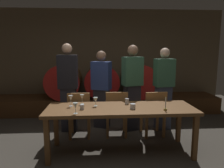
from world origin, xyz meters
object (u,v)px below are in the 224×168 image
Objects in this scene: chair_left at (79,113)px; guest_far_right at (164,88)px; wine_glass_far_left at (71,98)px; chair_center at (117,111)px; guest_center_left at (101,89)px; wine_barrel_right at (138,80)px; chair_right at (154,111)px; cup_left at (82,107)px; wine_glass_center_left at (75,106)px; cup_right at (133,106)px; wine_barrel_center at (102,80)px; candle_center at (165,106)px; dining_table at (121,112)px; cup_center at (127,101)px; wine_barrel_left at (64,81)px; guest_center_right at (132,87)px; wine_glass_center_right at (82,97)px; guest_far_left at (68,87)px; wine_glass_far_right at (96,100)px.

guest_far_right reaches higher than chair_left.
chair_center is at bearing 33.09° from wine_glass_far_left.
guest_center_left is 1.28m from guest_far_right.
wine_barrel_right is 1.07× the size of chair_right.
wine_barrel_right is 1.35m from guest_far_right.
chair_left is at bearing 98.78° from cup_left.
wine_glass_far_left is 0.42m from wine_glass_center_left.
guest_far_right is 19.96× the size of cup_right.
candle_center is at bearing -70.12° from wine_barrel_center.
guest_center_left is at bearing 74.75° from wine_glass_center_left.
wine_barrel_center is at bearing 96.33° from dining_table.
candle_center is 2.46× the size of cup_center.
guest_center_right is (1.56, -1.33, 0.05)m from wine_barrel_left.
wine_barrel_center is 1.98m from chair_right.
wine_glass_center_right is (0.17, 0.13, -0.01)m from wine_glass_far_left.
dining_table is 10.29× the size of candle_center.
guest_far_left is at bearing -77.98° from wine_barrel_left.
wine_barrel_center is at bearing -65.97° from chair_right.
chair_center is at bearing -81.55° from wine_barrel_center.
cup_right is at bearing -19.44° from wine_glass_far_right.
wine_barrel_center is 1.46m from guest_center_right.
candle_center is 1.58× the size of wine_glass_far_right.
chair_center is at bearing -8.74° from chair_right.
dining_table is 0.23m from cup_right.
wine_barrel_right is 1.07× the size of chair_center.
cup_center is 1.09× the size of cup_right.
cup_center reaches higher than cup_left.
wine_glass_center_left is at bearing -77.97° from wine_barrel_left.
wine_barrel_left is 2.57m from guest_far_right.
cup_right is (-0.52, -0.69, 0.30)m from chair_right.
guest_center_left reaches higher than cup_center.
guest_far_left is (-1.65, -1.29, 0.06)m from wine_barrel_right.
wine_glass_center_right is (-0.61, -0.38, 0.38)m from chair_center.
wine_barrel_left is 2.21m from wine_glass_far_left.
cup_left is (0.62, -2.36, -0.06)m from wine_barrel_left.
chair_left is 0.62m from wine_glass_far_left.
wine_glass_center_right is 0.33m from cup_left.
chair_left and chair_center have the same top height.
wine_glass_center_right is at bearing 9.26° from chair_right.
guest_center_right is 10.96× the size of wine_glass_center_left.
chair_right is 0.91m from cup_right.
guest_center_right is at bearing 70.60° from dining_table.
wine_glass_far_left is at bearing 176.91° from wine_glass_far_right.
wine_barrel_right is 2.22m from chair_left.
cup_center is (0.74, -0.05, -0.07)m from wine_glass_center_right.
guest_far_left is 1.34m from cup_center.
wine_barrel_center is at bearing 100.33° from cup_center.
wine_barrel_center is at bearing 81.74° from cup_left.
chair_left is 1.17m from guest_center_right.
chair_left is 1.00× the size of chair_right.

